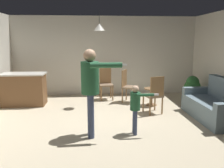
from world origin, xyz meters
TOP-DOWN VIEW (x-y plane):
  - ground at (0.00, 0.00)m, footprint 7.68×7.68m
  - wall_back at (0.00, 3.20)m, footprint 6.40×0.10m
  - couch_floral at (2.54, 0.30)m, footprint 0.89×1.82m
  - kitchen_counter at (-2.45, 1.90)m, footprint 1.26×0.66m
  - side_table_by_couch at (1.29, 1.58)m, footprint 0.44×0.44m
  - person_adult at (-0.44, -0.50)m, footprint 0.86×0.50m
  - person_child at (0.45, -0.46)m, footprint 0.54×0.30m
  - dining_chair_by_counter at (1.16, 0.81)m, footprint 0.52×0.52m
  - dining_chair_near_wall at (0.64, 2.01)m, footprint 0.56×0.56m
  - dining_chair_centre_back at (-0.01, 2.44)m, footprint 0.46×0.46m
  - potted_plant_corner at (2.67, 1.97)m, footprint 0.52×0.52m
  - spare_remote_on_table at (1.27, 1.55)m, footprint 0.11×0.12m
  - ceiling_light_pendant at (-0.22, 1.73)m, footprint 0.32×0.32m

SIDE VIEW (x-z plane):
  - ground at x=0.00m, z-range 0.00..0.00m
  - side_table_by_couch at x=1.29m, z-range 0.07..0.59m
  - couch_floral at x=2.54m, z-range -0.17..0.83m
  - potted_plant_corner at x=2.67m, z-range 0.04..0.84m
  - kitchen_counter at x=-2.45m, z-range 0.00..0.95m
  - spare_remote_on_table at x=1.27m, z-range 0.52..0.56m
  - dining_chair_by_counter at x=1.16m, z-range 0.05..1.05m
  - dining_chair_near_wall at x=0.64m, z-range 0.05..1.05m
  - dining_chair_centre_back at x=-0.01m, z-range 0.05..1.05m
  - person_child at x=0.45m, z-range 0.12..1.14m
  - person_adult at x=-0.44m, z-range 0.21..1.95m
  - wall_back at x=0.00m, z-range 0.00..2.70m
  - ceiling_light_pendant at x=-0.22m, z-range 1.98..2.53m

